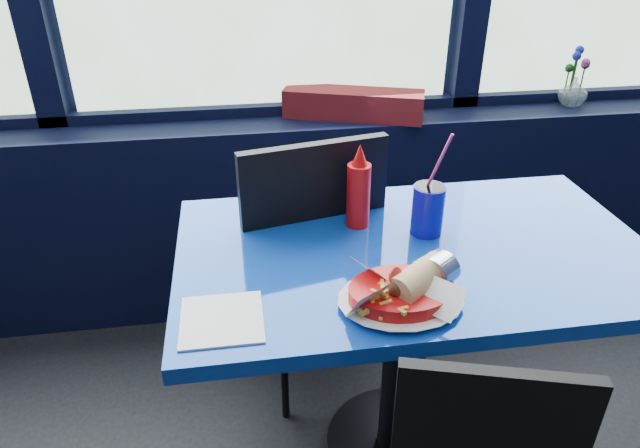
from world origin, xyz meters
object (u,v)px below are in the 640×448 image
(soda_cup, at_px, (428,209))
(near_table, at_px, (409,304))
(chair_near_back, at_px, (317,252))
(flower_vase, at_px, (574,88))
(food_basket, at_px, (404,291))
(planter_box, at_px, (353,104))
(ketchup_bottle, at_px, (359,191))

(soda_cup, bearing_deg, near_table, -125.95)
(chair_near_back, height_order, flower_vase, flower_vase)
(food_basket, bearing_deg, chair_near_back, 89.74)
(chair_near_back, bearing_deg, planter_box, -123.62)
(food_basket, distance_m, ketchup_bottle, 0.36)
(ketchup_bottle, bearing_deg, planter_box, 79.41)
(chair_near_back, bearing_deg, food_basket, 89.92)
(near_table, distance_m, ketchup_bottle, 0.34)
(near_table, xyz_separation_m, planter_box, (0.01, 0.86, 0.28))
(chair_near_back, relative_size, ketchup_bottle, 4.15)
(planter_box, xyz_separation_m, soda_cup, (0.04, -0.79, -0.03))
(near_table, distance_m, soda_cup, 0.27)
(planter_box, distance_m, ketchup_bottle, 0.74)
(food_basket, height_order, ketchup_bottle, ketchup_bottle)
(planter_box, height_order, soda_cup, soda_cup)
(chair_near_back, distance_m, flower_vase, 1.28)
(chair_near_back, bearing_deg, soda_cup, 124.08)
(near_table, bearing_deg, flower_vase, 43.74)
(ketchup_bottle, xyz_separation_m, soda_cup, (0.17, -0.07, -0.03))
(chair_near_back, bearing_deg, ketchup_bottle, 103.26)
(flower_vase, bearing_deg, ketchup_bottle, -144.58)
(ketchup_bottle, bearing_deg, soda_cup, -21.67)
(flower_vase, height_order, food_basket, flower_vase)
(flower_vase, distance_m, food_basket, 1.48)
(planter_box, relative_size, flower_vase, 2.25)
(planter_box, height_order, flower_vase, flower_vase)
(ketchup_bottle, distance_m, soda_cup, 0.19)
(planter_box, relative_size, ketchup_bottle, 2.23)
(near_table, bearing_deg, planter_box, 89.04)
(flower_vase, bearing_deg, planter_box, -179.57)
(near_table, distance_m, flower_vase, 1.29)
(planter_box, height_order, food_basket, planter_box)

